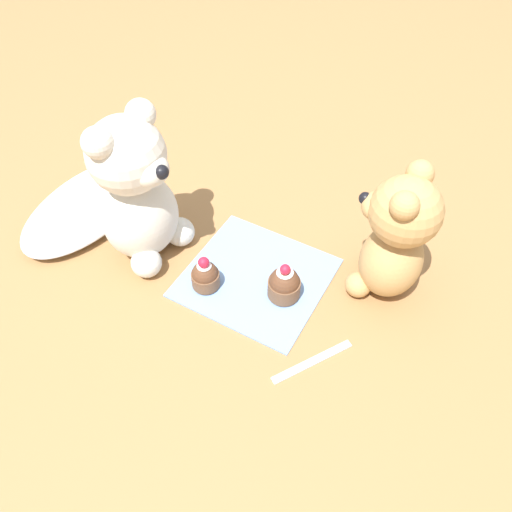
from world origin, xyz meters
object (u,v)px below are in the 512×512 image
cupcake_near_cream_bear (205,275)px  cupcake_near_tan_bear (284,284)px  teddy_bear_cream (137,192)px  teddy_bear_tan (395,237)px  teaspoon (312,361)px

cupcake_near_cream_bear → cupcake_near_tan_bear: (0.04, -0.12, 0.00)m
teddy_bear_cream → cupcake_near_tan_bear: bearing=-80.3°
teddy_bear_tan → teaspoon: size_ratio=1.70×
teddy_bear_cream → cupcake_near_tan_bear: 0.28m
cupcake_near_tan_bear → teaspoon: size_ratio=0.51×
cupcake_near_tan_bear → teaspoon: cupcake_near_tan_bear is taller
teddy_bear_tan → teaspoon: teddy_bear_tan is taller
teddy_bear_tan → cupcake_near_tan_bear: bearing=-53.9°
cupcake_near_tan_bear → teaspoon: (-0.09, -0.09, -0.03)m
teddy_bear_tan → cupcake_near_tan_bear: 0.19m
cupcake_near_tan_bear → teddy_bear_cream: bearing=94.8°
teddy_bear_tan → teaspoon: bearing=-13.0°
teddy_bear_tan → cupcake_near_cream_bear: teddy_bear_tan is taller
teddy_bear_cream → cupcake_near_cream_bear: 0.17m
teddy_bear_tan → cupcake_near_tan_bear: (-0.10, 0.13, -0.08)m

